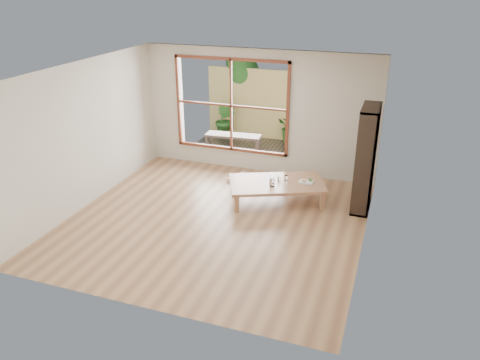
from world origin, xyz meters
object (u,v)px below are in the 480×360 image
object	(u,v)px
low_table	(277,184)
bookshelf	(366,159)
garden_bench	(233,137)
food_tray	(307,181)

from	to	relation	value
low_table	bookshelf	xyz separation A→B (m)	(1.54, 0.26, 0.61)
bookshelf	low_table	bearing A→B (deg)	-170.39
low_table	garden_bench	distance (m)	2.80
food_tray	garden_bench	world-z (taller)	food_tray
low_table	food_tray	world-z (taller)	food_tray
bookshelf	food_tray	bearing A→B (deg)	-175.39
low_table	bookshelf	bearing A→B (deg)	-13.81
food_tray	garden_bench	size ratio (longest dim) A/B	0.20
low_table	garden_bench	xyz separation A→B (m)	(-1.69, 2.23, 0.05)
food_tray	low_table	bearing A→B (deg)	-158.52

